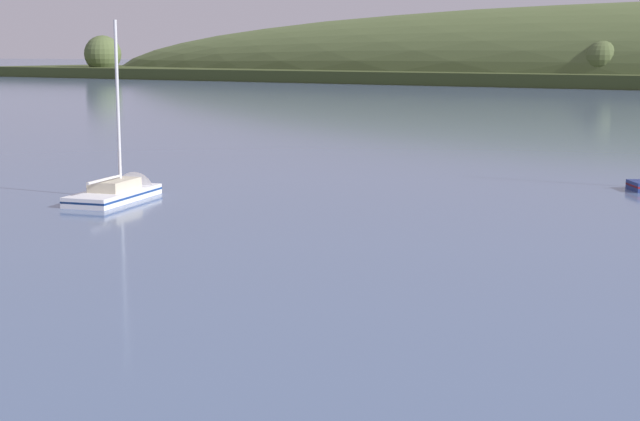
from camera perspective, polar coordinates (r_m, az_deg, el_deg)
name	(u,v)px	position (r m, az deg, el deg)	size (l,w,h in m)	color
sailboat_near_mooring	(123,194)	(60.88, -11.52, 0.93)	(4.04, 8.43, 12.08)	white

